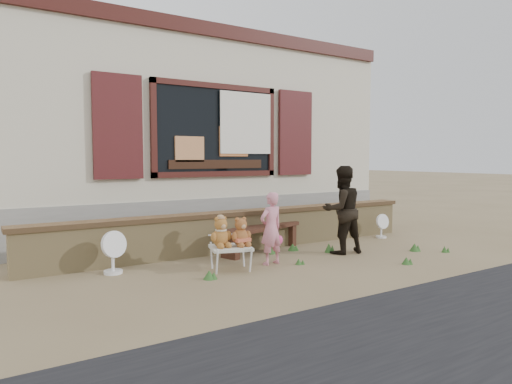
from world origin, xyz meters
TOP-DOWN VIEW (x-y plane):
  - ground at (0.00, 0.00)m, footprint 80.00×80.00m
  - shopfront at (0.00, 4.49)m, footprint 8.04×5.13m
  - brick_wall at (0.00, 1.00)m, footprint 7.10×0.36m
  - bench at (0.17, 0.71)m, footprint 1.70×0.82m
  - folding_chair at (-0.87, -0.13)m, footprint 0.66×0.62m
  - teddy_bear_left at (-1.01, -0.09)m, footprint 0.38×0.35m
  - teddy_bear_right at (-0.74, -0.17)m, footprint 0.36×0.33m
  - child at (-0.21, -0.14)m, footprint 0.41×0.30m
  - adult at (1.19, -0.11)m, footprint 0.75×0.62m
  - fan_left at (-2.30, 0.55)m, footprint 0.38×0.25m
  - fan_right at (2.83, 0.54)m, footprint 0.29×0.20m
  - grass_tufts at (0.84, -0.24)m, footprint 4.13×1.83m

SIDE VIEW (x-z plane):
  - ground at x=0.00m, z-range 0.00..0.00m
  - grass_tufts at x=0.84m, z-range -0.02..0.14m
  - fan_right at x=2.83m, z-range 0.00..0.47m
  - fan_left at x=-2.30m, z-range 0.00..0.58m
  - folding_chair at x=-0.87m, z-range 0.14..0.47m
  - bench at x=0.17m, z-range 0.10..0.52m
  - brick_wall at x=0.00m, z-range 0.01..0.67m
  - child at x=-0.21m, z-range 0.00..1.05m
  - teddy_bear_right at x=-0.74m, z-range 0.33..0.74m
  - teddy_bear_left at x=-1.01m, z-range 0.33..0.76m
  - adult at x=1.19m, z-range 0.00..1.42m
  - shopfront at x=0.00m, z-range 0.00..4.00m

